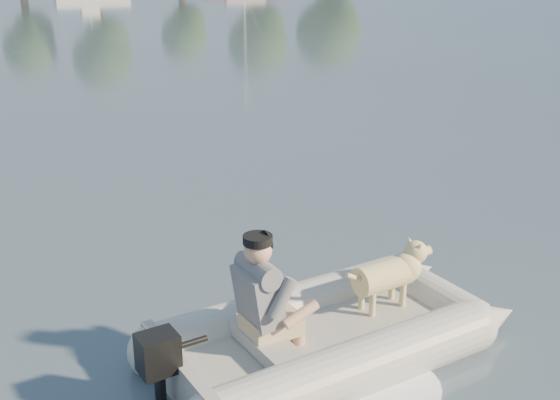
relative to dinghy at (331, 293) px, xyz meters
name	(u,v)px	position (x,y,z in m)	size (l,w,h in m)	color
water	(298,331)	(-0.16, 0.39, -0.59)	(160.00, 160.00, 0.00)	slate
dinghy	(331,293)	(0.00, 0.00, 0.00)	(4.69, 3.38, 1.37)	#A4A49F
man	(260,291)	(-0.69, -0.10, 0.18)	(0.72, 0.62, 1.07)	slate
dog	(383,281)	(0.62, 0.19, -0.07)	(0.92, 0.33, 0.62)	tan
outboard_motor	(160,376)	(-1.61, -0.35, -0.28)	(0.41, 0.29, 0.78)	black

